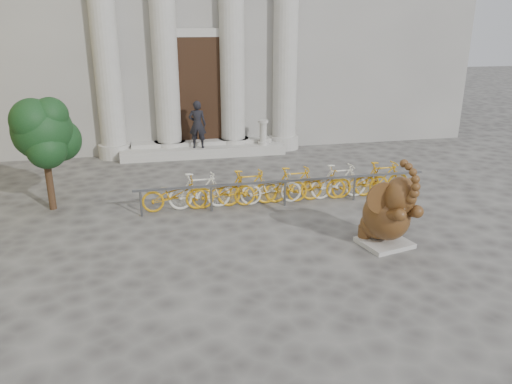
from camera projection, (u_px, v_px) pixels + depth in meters
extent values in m
plane|color=#474442|center=(258.00, 273.00, 9.93)|extent=(80.00, 80.00, 0.00)
cube|color=black|center=(200.00, 91.00, 18.34)|extent=(2.40, 0.16, 4.00)
cylinder|color=#A8A59E|center=(105.00, 44.00, 17.03)|extent=(0.90, 0.90, 8.00)
cylinder|color=#A8A59E|center=(164.00, 43.00, 17.43)|extent=(0.90, 0.90, 8.00)
cylinder|color=#A8A59E|center=(232.00, 43.00, 17.91)|extent=(0.90, 0.90, 8.00)
cylinder|color=#A8A59E|center=(285.00, 42.00, 18.31)|extent=(0.90, 0.90, 8.00)
cube|color=#A8A59E|center=(203.00, 150.00, 18.55)|extent=(6.00, 1.20, 0.36)
cube|color=#A8A59E|center=(384.00, 243.00, 11.19)|extent=(1.22, 1.14, 0.10)
ellipsoid|color=black|center=(379.00, 224.00, 11.26)|extent=(1.03, 1.00, 0.66)
ellipsoid|color=black|center=(386.00, 215.00, 10.99)|extent=(1.25, 1.43, 1.07)
cylinder|color=black|center=(365.00, 231.00, 11.32)|extent=(0.37, 0.37, 0.27)
cylinder|color=black|center=(384.00, 227.00, 11.55)|extent=(0.37, 0.37, 0.27)
cylinder|color=black|center=(391.00, 215.00, 10.48)|extent=(0.38, 0.66, 0.41)
cylinder|color=black|center=(408.00, 211.00, 10.66)|extent=(0.38, 0.66, 0.41)
ellipsoid|color=black|center=(400.00, 196.00, 10.49)|extent=(0.83, 0.80, 0.83)
cylinder|color=black|center=(383.00, 198.00, 10.46)|extent=(0.70, 0.11, 0.70)
cylinder|color=black|center=(409.00, 193.00, 10.75)|extent=(0.63, 0.41, 0.70)
cone|color=beige|center=(401.00, 207.00, 10.31)|extent=(0.18, 0.24, 0.11)
cone|color=beige|center=(411.00, 205.00, 10.41)|extent=(0.08, 0.24, 0.11)
cube|color=slate|center=(285.00, 181.00, 13.34)|extent=(8.00, 0.06, 0.06)
cylinder|color=slate|center=(141.00, 204.00, 12.70)|extent=(0.06, 0.06, 0.70)
cylinder|color=slate|center=(211.00, 199.00, 13.06)|extent=(0.06, 0.06, 0.70)
cylinder|color=slate|center=(285.00, 193.00, 13.46)|extent=(0.06, 0.06, 0.70)
cylinder|color=slate|center=(354.00, 188.00, 13.86)|extent=(0.06, 0.06, 0.70)
cylinder|color=slate|center=(413.00, 184.00, 14.22)|extent=(0.06, 0.06, 0.70)
imported|color=orange|center=(175.00, 193.00, 13.05)|extent=(1.70, 0.50, 1.00)
imported|color=beige|center=(199.00, 191.00, 13.18)|extent=(1.66, 0.47, 1.00)
imported|color=orange|center=(224.00, 189.00, 13.32)|extent=(1.70, 0.50, 1.00)
imported|color=orange|center=(248.00, 188.00, 13.45)|extent=(1.66, 0.47, 1.00)
imported|color=beige|center=(271.00, 186.00, 13.58)|extent=(1.70, 0.50, 1.00)
imported|color=orange|center=(294.00, 184.00, 13.71)|extent=(1.66, 0.47, 1.00)
imported|color=orange|center=(317.00, 183.00, 13.84)|extent=(1.70, 0.50, 1.00)
imported|color=beige|center=(339.00, 181.00, 13.97)|extent=(1.66, 0.47, 1.00)
imported|color=orange|center=(360.00, 180.00, 14.10)|extent=(1.70, 0.50, 1.00)
imported|color=orange|center=(382.00, 178.00, 14.23)|extent=(1.66, 0.47, 1.00)
cylinder|color=#332114|center=(49.00, 176.00, 13.03)|extent=(0.18, 0.18, 1.82)
sphere|color=black|center=(42.00, 131.00, 12.63)|extent=(1.51, 1.51, 1.51)
sphere|color=black|center=(60.00, 140.00, 12.99)|extent=(1.11, 1.11, 1.11)
sphere|color=black|center=(33.00, 137.00, 12.87)|extent=(1.01, 1.01, 1.01)
sphere|color=black|center=(47.00, 149.00, 12.50)|extent=(1.01, 1.01, 1.01)
sphere|color=black|center=(33.00, 121.00, 12.31)|extent=(1.11, 1.11, 1.11)
sphere|color=black|center=(50.00, 115.00, 12.45)|extent=(0.91, 0.91, 0.91)
imported|color=black|center=(197.00, 125.00, 17.91)|extent=(0.69, 0.53, 1.72)
cylinder|color=#A8A59E|center=(263.00, 143.00, 18.64)|extent=(0.37, 0.37, 0.11)
cylinder|color=#A8A59E|center=(263.00, 133.00, 18.52)|extent=(0.26, 0.26, 0.84)
cylinder|color=#A8A59E|center=(263.00, 122.00, 18.38)|extent=(0.37, 0.37, 0.09)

